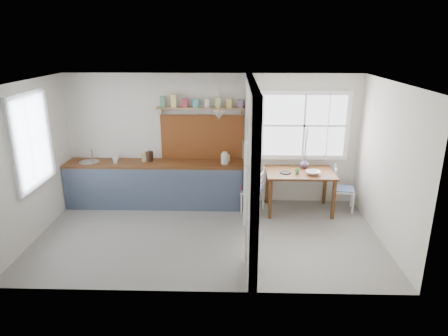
{
  "coord_description": "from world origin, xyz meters",
  "views": [
    {
      "loc": [
        0.45,
        -6.15,
        3.23
      ],
      "look_at": [
        0.26,
        0.56,
        1.04
      ],
      "focal_mm": 32.0,
      "sensor_mm": 36.0,
      "label": 1
    }
  ],
  "objects_px": {
    "chair_left": "(253,190)",
    "vase": "(304,163)",
    "chair_right": "(344,189)",
    "dining_table": "(299,191)",
    "kettle": "(225,158)"
  },
  "relations": [
    {
      "from": "chair_left",
      "to": "chair_right",
      "type": "bearing_deg",
      "value": 109.34
    },
    {
      "from": "dining_table",
      "to": "kettle",
      "type": "distance_m",
      "value": 1.58
    },
    {
      "from": "kettle",
      "to": "vase",
      "type": "xyz_separation_m",
      "value": [
        1.56,
        0.08,
        -0.12
      ]
    },
    {
      "from": "chair_left",
      "to": "dining_table",
      "type": "bearing_deg",
      "value": 108.13
    },
    {
      "from": "chair_left",
      "to": "vase",
      "type": "distance_m",
      "value": 1.16
    },
    {
      "from": "dining_table",
      "to": "vase",
      "type": "distance_m",
      "value": 0.57
    },
    {
      "from": "chair_right",
      "to": "vase",
      "type": "height_order",
      "value": "vase"
    },
    {
      "from": "kettle",
      "to": "vase",
      "type": "distance_m",
      "value": 1.57
    },
    {
      "from": "vase",
      "to": "dining_table",
      "type": "bearing_deg",
      "value": -115.35
    },
    {
      "from": "chair_left",
      "to": "vase",
      "type": "height_order",
      "value": "vase"
    },
    {
      "from": "chair_left",
      "to": "kettle",
      "type": "relative_size",
      "value": 3.68
    },
    {
      "from": "chair_right",
      "to": "chair_left",
      "type": "bearing_deg",
      "value": 105.23
    },
    {
      "from": "dining_table",
      "to": "chair_left",
      "type": "height_order",
      "value": "chair_left"
    },
    {
      "from": "dining_table",
      "to": "chair_right",
      "type": "xyz_separation_m",
      "value": [
        0.88,
        0.08,
        0.03
      ]
    },
    {
      "from": "chair_left",
      "to": "kettle",
      "type": "bearing_deg",
      "value": -96.1
    }
  ]
}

